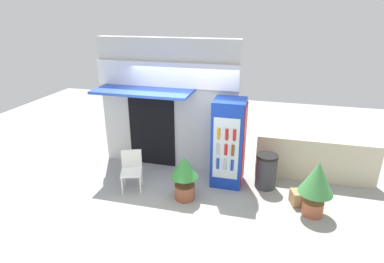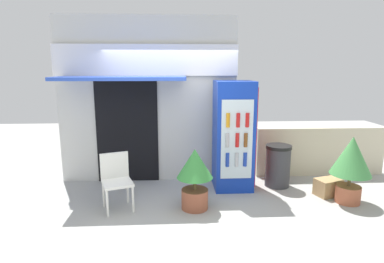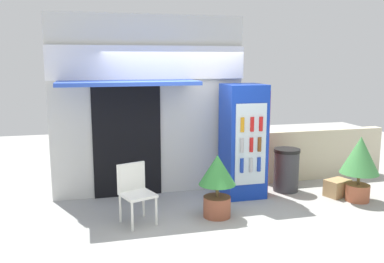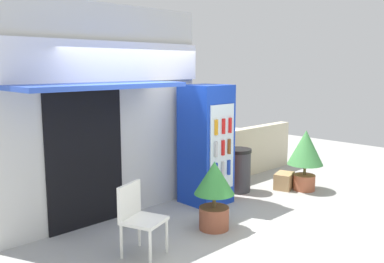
{
  "view_description": "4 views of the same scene",
  "coord_description": "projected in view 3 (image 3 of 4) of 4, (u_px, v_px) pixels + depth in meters",
  "views": [
    {
      "loc": [
        1.91,
        -5.44,
        3.71
      ],
      "look_at": [
        0.39,
        0.43,
        1.34
      ],
      "focal_mm": 29.41,
      "sensor_mm": 36.0,
      "label": 1
    },
    {
      "loc": [
        0.04,
        -4.67,
        2.19
      ],
      "look_at": [
        0.33,
        0.48,
        1.14
      ],
      "focal_mm": 29.64,
      "sensor_mm": 36.0,
      "label": 2
    },
    {
      "loc": [
        -1.52,
        -5.72,
        2.37
      ],
      "look_at": [
        0.08,
        0.48,
        1.25
      ],
      "focal_mm": 38.6,
      "sensor_mm": 36.0,
      "label": 3
    },
    {
      "loc": [
        -3.7,
        -3.72,
        2.26
      ],
      "look_at": [
        0.36,
        0.44,
        1.33
      ],
      "focal_mm": 38.5,
      "sensor_mm": 36.0,
      "label": 4
    }
  ],
  "objects": [
    {
      "name": "drink_cooler",
      "position": [
        244.0,
        141.0,
        7.17
      ],
      "size": [
        0.69,
        0.74,
        1.96
      ],
      "color": "#1438B2",
      "rests_on": "ground"
    },
    {
      "name": "trash_bin",
      "position": [
        286.0,
        170.0,
        7.49
      ],
      "size": [
        0.47,
        0.47,
        0.78
      ],
      "color": "#38383D",
      "rests_on": "ground"
    },
    {
      "name": "storefront_building",
      "position": [
        147.0,
        104.0,
        7.21
      ],
      "size": [
        3.36,
        1.16,
        3.12
      ],
      "color": "silver",
      "rests_on": "ground"
    },
    {
      "name": "potted_plant_near_shop",
      "position": [
        217.0,
        180.0,
        6.22
      ],
      "size": [
        0.56,
        0.56,
        0.97
      ],
      "color": "#995138",
      "rests_on": "ground"
    },
    {
      "name": "plastic_chair",
      "position": [
        135.0,
        189.0,
        6.03
      ],
      "size": [
        0.56,
        0.57,
        0.87
      ],
      "color": "white",
      "rests_on": "ground"
    },
    {
      "name": "stone_boundary_wall",
      "position": [
        321.0,
        154.0,
        8.31
      ],
      "size": [
        2.64,
        0.21,
        0.99
      ],
      "primitive_type": "cube",
      "color": "beige",
      "rests_on": "ground"
    },
    {
      "name": "ground",
      "position": [
        195.0,
        218.0,
        6.24
      ],
      "size": [
        16.0,
        16.0,
        0.0
      ],
      "primitive_type": "plane",
      "color": "#A3A39E"
    },
    {
      "name": "potted_plant_curbside",
      "position": [
        360.0,
        161.0,
        6.9
      ],
      "size": [
        0.64,
        0.64,
        1.11
      ],
      "color": "#AD5B3D",
      "rests_on": "ground"
    },
    {
      "name": "cardboard_box",
      "position": [
        337.0,
        188.0,
        7.24
      ],
      "size": [
        0.48,
        0.4,
        0.29
      ],
      "primitive_type": "cube",
      "rotation": [
        0.0,
        0.0,
        0.31
      ],
      "color": "tan",
      "rests_on": "ground"
    }
  ]
}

